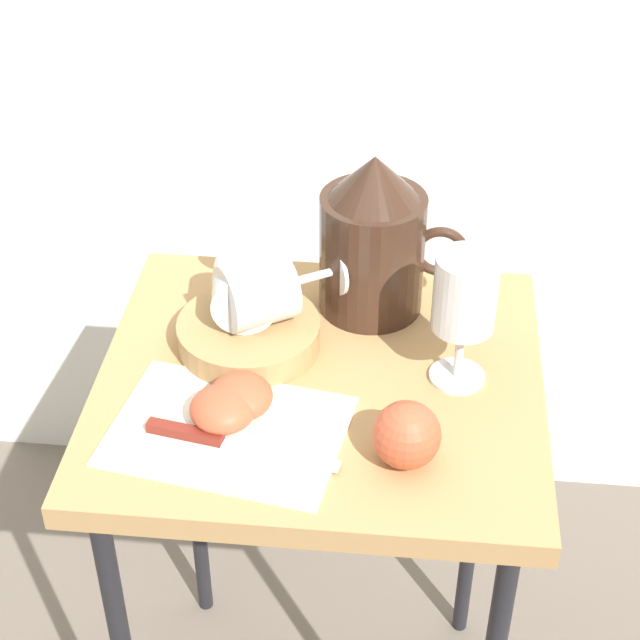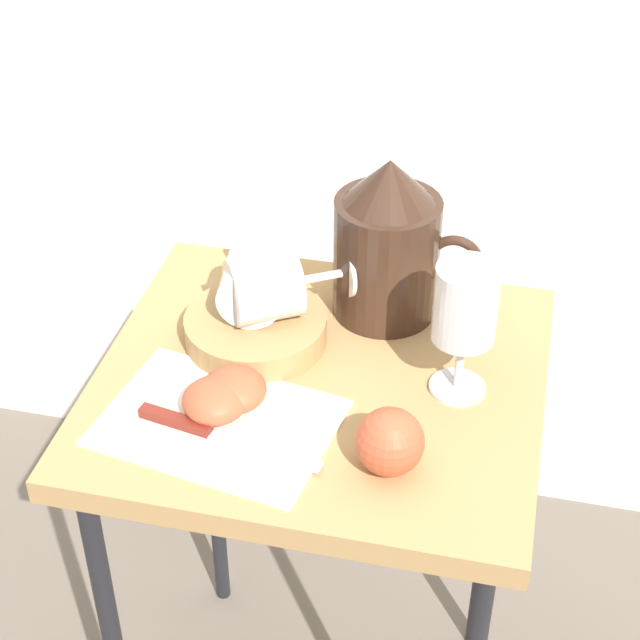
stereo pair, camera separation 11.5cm
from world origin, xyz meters
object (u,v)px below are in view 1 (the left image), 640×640
wine_glass_tipped_far (260,291)px  apple_whole (407,435)px  table (320,424)px  knife (213,439)px  pitcher (373,248)px  apple_half_right (223,409)px  basket_tray (249,334)px  wine_glass_upright (465,300)px  wine_glass_tipped_near (244,286)px  apple_half_left (240,396)px

wine_glass_tipped_far → apple_whole: size_ratio=2.22×
table → knife: size_ratio=3.24×
pitcher → apple_half_right: pitcher is taller
apple_half_right → pitcher: bearing=58.7°
basket_tray → apple_whole: apple_whole is taller
basket_tray → wine_glass_tipped_far: (0.01, 0.01, 0.06)m
apple_whole → knife: (-0.20, 0.00, -0.03)m
apple_half_right → knife: apple_half_right is taller
wine_glass_upright → wine_glass_tipped_near: size_ratio=1.06×
apple_half_left → apple_whole: apple_whole is taller
knife → basket_tray: bearing=86.2°
knife → apple_half_left: bearing=69.0°
wine_glass_tipped_near → apple_whole: size_ratio=2.15×
pitcher → apple_half_right: size_ratio=2.90×
apple_half_left → knife: size_ratio=0.34×
apple_half_right → knife: size_ratio=0.34×
wine_glass_tipped_near → apple_half_right: size_ratio=2.15×
table → basket_tray: (-0.09, 0.05, 0.09)m
table → wine_glass_tipped_near: 0.19m
table → apple_half_right: 0.17m
wine_glass_tipped_near → apple_half_left: bearing=-83.7°
apple_half_right → knife: 0.04m
wine_glass_upright → apple_whole: bearing=-111.3°
pitcher → wine_glass_tipped_far: pitcher is taller
table → apple_half_right: (-0.10, -0.09, 0.10)m
wine_glass_tipped_far → knife: 0.19m
wine_glass_upright → apple_half_left: (-0.24, -0.08, -0.09)m
wine_glass_tipped_near → table: bearing=-35.0°
pitcher → knife: (-0.15, -0.27, -0.08)m
wine_glass_tipped_near → knife: size_ratio=0.73×
basket_tray → wine_glass_tipped_far: size_ratio=1.06×
wine_glass_tipped_near → wine_glass_tipped_far: wine_glass_tipped_far is taller
wine_glass_upright → knife: wine_glass_upright is taller
wine_glass_tipped_far → apple_half_right: 0.16m
apple_whole → knife: size_ratio=0.34×
wine_glass_upright → apple_half_right: wine_glass_upright is taller
wine_glass_tipped_far → apple_half_right: bearing=-97.8°
basket_tray → apple_whole: size_ratio=2.36×
table → apple_half_left: size_ratio=9.56×
apple_half_left → wine_glass_upright: bearing=19.4°
wine_glass_upright → apple_whole: wine_glass_upright is taller
pitcher → apple_half_left: size_ratio=2.90×
wine_glass_tipped_far → table: bearing=-36.3°
wine_glass_upright → wine_glass_tipped_far: size_ratio=1.03×
basket_tray → knife: 0.17m
apple_half_left → apple_whole: bearing=-17.2°
wine_glass_tipped_far → knife: size_ratio=0.75×
wine_glass_tipped_near → wine_glass_tipped_far: 0.02m
basket_tray → knife: basket_tray is taller
wine_glass_upright → wine_glass_tipped_near: (-0.25, 0.05, -0.04)m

